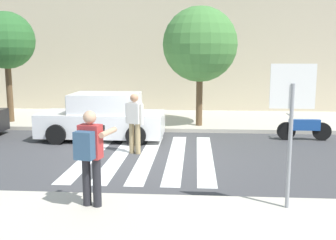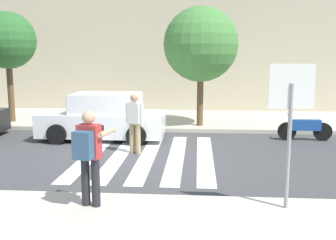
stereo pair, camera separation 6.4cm
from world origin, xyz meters
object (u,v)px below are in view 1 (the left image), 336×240
at_px(motorcycle, 304,128).
at_px(street_tree_west, 6,41).
at_px(stop_sign, 292,104).
at_px(street_tree_center, 200,45).
at_px(photographer_with_backpack, 90,150).
at_px(pedestrian_crossing, 135,120).
at_px(parked_car_white, 103,118).

xyz_separation_m(motorcycle, street_tree_west, (-11.01, 2.10, 2.92)).
relative_size(stop_sign, street_tree_center, 0.57).
height_order(motorcycle, street_tree_west, street_tree_west).
xyz_separation_m(stop_sign, street_tree_center, (-1.50, 8.01, 1.19)).
relative_size(photographer_with_backpack, pedestrian_crossing, 1.00).
relative_size(stop_sign, photographer_with_backpack, 1.47).
bearing_deg(street_tree_center, parked_car_white, -147.58).
xyz_separation_m(stop_sign, street_tree_west, (-9.05, 8.37, 1.35)).
distance_m(stop_sign, motorcycle, 6.76).
bearing_deg(pedestrian_crossing, parked_car_white, 126.28).
bearing_deg(street_tree_west, motorcycle, -10.80).
bearing_deg(parked_car_white, stop_sign, -51.74).
bearing_deg(photographer_with_backpack, pedestrian_crossing, 88.58).
bearing_deg(motorcycle, street_tree_center, 153.25).
height_order(stop_sign, street_tree_center, street_tree_center).
bearing_deg(street_tree_center, street_tree_west, 177.28).
height_order(parked_car_white, motorcycle, parked_car_white).
relative_size(pedestrian_crossing, street_tree_center, 0.39).
distance_m(pedestrian_crossing, street_tree_center, 4.83).
bearing_deg(pedestrian_crossing, stop_sign, -50.89).
xyz_separation_m(stop_sign, photographer_with_backpack, (-3.47, -0.20, -0.82)).
bearing_deg(motorcycle, pedestrian_crossing, -158.12).
xyz_separation_m(parked_car_white, street_tree_west, (-4.34, 2.40, 2.61)).
bearing_deg(motorcycle, street_tree_west, 169.20).
distance_m(stop_sign, photographer_with_backpack, 3.57).
height_order(pedestrian_crossing, street_tree_west, street_tree_west).
xyz_separation_m(parked_car_white, motorcycle, (6.67, 0.30, -0.31)).
distance_m(parked_car_white, motorcycle, 6.68).
distance_m(photographer_with_backpack, pedestrian_crossing, 4.35).
height_order(motorcycle, street_tree_center, street_tree_center).
xyz_separation_m(pedestrian_crossing, motorcycle, (5.32, 2.14, -0.56)).
height_order(photographer_with_backpack, parked_car_white, photographer_with_backpack).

